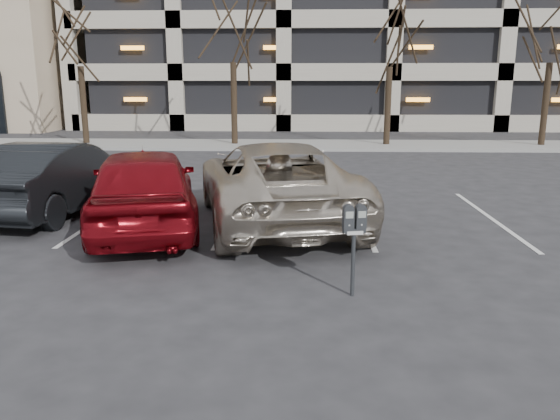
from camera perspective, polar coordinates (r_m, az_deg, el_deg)
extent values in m
plane|color=#28282B|center=(9.71, 1.50, -3.85)|extent=(140.00, 140.00, 0.00)
cube|color=gray|center=(25.44, 2.03, 6.81)|extent=(80.00, 4.00, 0.12)
cube|color=silver|center=(12.68, -17.68, -0.40)|extent=(0.10, 5.20, 0.00)
cube|color=silver|center=(12.02, -5.03, -0.54)|extent=(0.10, 5.20, 0.00)
cube|color=silver|center=(11.99, 8.36, -0.67)|extent=(0.10, 5.20, 0.00)
cube|color=silver|center=(12.60, 21.12, -0.75)|extent=(0.10, 5.20, 0.00)
cylinder|color=black|center=(27.26, -19.83, 10.15)|extent=(0.28, 0.28, 3.60)
cylinder|color=black|center=(25.50, -4.82, 10.90)|extent=(0.28, 0.28, 3.77)
cylinder|color=black|center=(25.60, 11.20, 10.48)|extent=(0.28, 0.28, 3.56)
cylinder|color=black|center=(27.55, 25.96, 9.77)|extent=(0.28, 0.28, 3.73)
cylinder|color=black|center=(7.45, 7.63, -5.63)|extent=(0.06, 0.06, 0.90)
cube|color=black|center=(7.31, 7.75, -2.14)|extent=(0.31, 0.16, 0.06)
cube|color=silver|center=(7.27, 7.87, -2.41)|extent=(0.22, 0.05, 0.05)
cube|color=gray|center=(7.17, 7.29, -0.53)|extent=(0.11, 0.03, 0.09)
cube|color=gray|center=(7.22, 8.59, -0.48)|extent=(0.11, 0.03, 0.09)
imported|color=beige|center=(11.27, -0.55, 2.92)|extent=(4.04, 6.50, 1.68)
cube|color=#DA6204|center=(10.13, -2.85, 6.57)|extent=(0.10, 0.20, 0.01)
imported|color=maroon|center=(10.96, -14.01, 2.24)|extent=(3.09, 5.26, 1.68)
imported|color=black|center=(13.10, -22.27, 3.17)|extent=(2.24, 4.98, 1.59)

